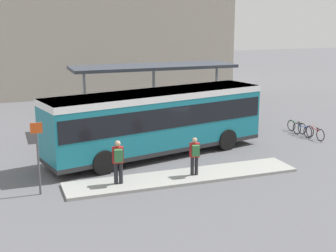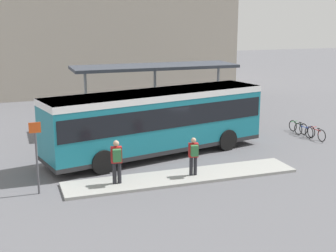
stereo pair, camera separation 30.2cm
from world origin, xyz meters
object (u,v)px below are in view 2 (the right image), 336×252
(bicycle_green, at_px, (298,127))
(potted_planter_near_shelter, at_px, (98,128))
(pedestrian_companion, at_px, (194,154))
(pedestrian_waiting, at_px, (117,159))
(platform_sign, at_px, (37,155))
(city_bus, at_px, (157,118))
(bicycle_red, at_px, (316,133))
(bicycle_blue, at_px, (304,130))

(bicycle_green, xyz_separation_m, potted_planter_near_shelter, (-11.30, 1.89, 0.43))
(pedestrian_companion, bearing_deg, pedestrian_waiting, 98.00)
(bicycle_green, relative_size, platform_sign, 0.54)
(city_bus, bearing_deg, pedestrian_companion, -96.78)
(bicycle_red, height_order, bicycle_blue, bicycle_blue)
(bicycle_green, bearing_deg, city_bus, 91.32)
(pedestrian_waiting, xyz_separation_m, platform_sign, (-3.00, 0.24, 0.42))
(bicycle_red, distance_m, bicycle_green, 1.62)
(city_bus, bearing_deg, pedestrian_waiting, -141.47)
(bicycle_red, relative_size, bicycle_blue, 1.00)
(pedestrian_waiting, bearing_deg, bicycle_blue, -62.96)
(city_bus, height_order, potted_planter_near_shelter, city_bus)
(bicycle_blue, xyz_separation_m, platform_sign, (-14.71, -4.05, 1.22))
(pedestrian_waiting, bearing_deg, pedestrian_companion, -84.28)
(city_bus, distance_m, bicycle_green, 9.30)
(bicycle_blue, bearing_deg, platform_sign, -80.18)
(pedestrian_waiting, distance_m, bicycle_green, 12.97)
(bicycle_red, bearing_deg, city_bus, 88.09)
(city_bus, xyz_separation_m, bicycle_red, (9.11, -0.10, -1.49))
(pedestrian_waiting, relative_size, pedestrian_companion, 1.09)
(pedestrian_companion, distance_m, bicycle_blue, 9.54)
(city_bus, xyz_separation_m, platform_sign, (-5.85, -3.34, -0.27))
(bicycle_blue, relative_size, platform_sign, 0.56)
(bicycle_red, bearing_deg, potted_planter_near_shelter, 71.58)
(bicycle_red, xyz_separation_m, potted_planter_near_shelter, (-11.37, 3.51, 0.43))
(bicycle_blue, distance_m, potted_planter_near_shelter, 11.44)
(potted_planter_near_shelter, distance_m, platform_sign, 7.68)
(bicycle_blue, bearing_deg, pedestrian_companion, -68.34)
(bicycle_red, bearing_deg, pedestrian_waiting, 104.94)
(pedestrian_companion, height_order, bicycle_red, pedestrian_companion)
(pedestrian_waiting, height_order, bicycle_red, pedestrian_waiting)
(pedestrian_companion, bearing_deg, bicycle_red, -58.66)
(bicycle_green, bearing_deg, bicycle_blue, 158.42)
(pedestrian_companion, xyz_separation_m, platform_sign, (-6.25, 0.31, 0.51))
(platform_sign, bearing_deg, bicycle_green, 18.06)
(pedestrian_waiting, distance_m, bicycle_blue, 12.49)
(city_bus, distance_m, bicycle_blue, 9.01)
(pedestrian_companion, xyz_separation_m, potted_planter_near_shelter, (-2.65, 7.05, -0.28))
(potted_planter_near_shelter, relative_size, platform_sign, 0.53)
(bicycle_green, bearing_deg, bicycle_red, 173.99)
(city_bus, height_order, platform_sign, city_bus)
(bicycle_green, relative_size, potted_planter_near_shelter, 1.03)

